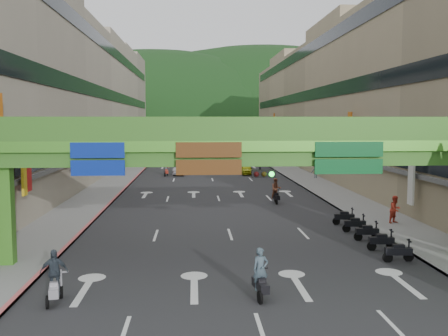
{
  "coord_description": "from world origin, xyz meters",
  "views": [
    {
      "loc": [
        -2.2,
        -17.73,
        6.95
      ],
      "look_at": [
        0.0,
        18.0,
        3.5
      ],
      "focal_mm": 40.0,
      "sensor_mm": 36.0,
      "label": 1
    }
  ],
  "objects_px": {
    "car_silver": "(181,170)",
    "pedestrian_red": "(395,212)",
    "scooter_rider_near": "(261,275)",
    "scooter_rider_mid": "(276,190)",
    "overpass_near": "(260,157)",
    "car_yellow": "(246,170)"
  },
  "relations": [
    {
      "from": "scooter_rider_near",
      "to": "pedestrian_red",
      "type": "bearing_deg",
      "value": 50.53
    },
    {
      "from": "scooter_rider_mid",
      "to": "car_yellow",
      "type": "relative_size",
      "value": 0.57
    },
    {
      "from": "scooter_rider_near",
      "to": "car_yellow",
      "type": "height_order",
      "value": "scooter_rider_near"
    },
    {
      "from": "scooter_rider_mid",
      "to": "pedestrian_red",
      "type": "bearing_deg",
      "value": -54.57
    },
    {
      "from": "car_silver",
      "to": "pedestrian_red",
      "type": "bearing_deg",
      "value": -57.96
    },
    {
      "from": "scooter_rider_mid",
      "to": "car_silver",
      "type": "height_order",
      "value": "scooter_rider_mid"
    },
    {
      "from": "car_yellow",
      "to": "pedestrian_red",
      "type": "bearing_deg",
      "value": -82.54
    },
    {
      "from": "overpass_near",
      "to": "scooter_rider_near",
      "type": "distance_m",
      "value": 6.14
    },
    {
      "from": "scooter_rider_mid",
      "to": "car_silver",
      "type": "xyz_separation_m",
      "value": [
        -8.52,
        22.33,
        -0.41
      ]
    },
    {
      "from": "overpass_near",
      "to": "pedestrian_red",
      "type": "distance_m",
      "value": 14.05
    },
    {
      "from": "car_silver",
      "to": "scooter_rider_mid",
      "type": "bearing_deg",
      "value": -62.57
    },
    {
      "from": "overpass_near",
      "to": "pedestrian_red",
      "type": "height_order",
      "value": "overpass_near"
    },
    {
      "from": "overpass_near",
      "to": "scooter_rider_near",
      "type": "relative_size",
      "value": 13.82
    },
    {
      "from": "car_yellow",
      "to": "scooter_rider_mid",
      "type": "bearing_deg",
      "value": -94.02
    },
    {
      "from": "pedestrian_red",
      "to": "scooter_rider_near",
      "type": "bearing_deg",
      "value": -158.26
    },
    {
      "from": "overpass_near",
      "to": "car_silver",
      "type": "relative_size",
      "value": 6.71
    },
    {
      "from": "overpass_near",
      "to": "pedestrian_red",
      "type": "relative_size",
      "value": 15.35
    },
    {
      "from": "car_silver",
      "to": "car_yellow",
      "type": "bearing_deg",
      "value": 6.68
    },
    {
      "from": "scooter_rider_near",
      "to": "car_silver",
      "type": "xyz_separation_m",
      "value": [
        -4.22,
        44.45,
        -0.25
      ]
    },
    {
      "from": "car_silver",
      "to": "pedestrian_red",
      "type": "distance_m",
      "value": 34.78
    },
    {
      "from": "pedestrian_red",
      "to": "overpass_near",
      "type": "bearing_deg",
      "value": -168.39
    },
    {
      "from": "pedestrian_red",
      "to": "scooter_rider_mid",
      "type": "bearing_deg",
      "value": 96.64
    }
  ]
}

